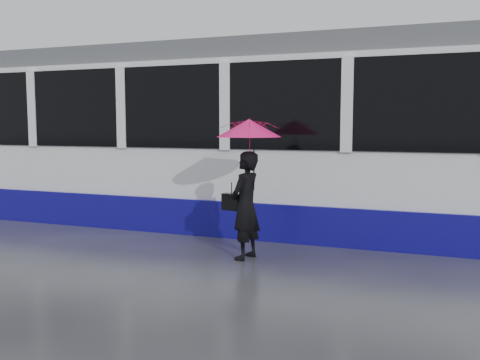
% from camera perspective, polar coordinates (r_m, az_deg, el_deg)
% --- Properties ---
extents(ground, '(90.00, 90.00, 0.00)m').
position_cam_1_polar(ground, '(7.75, -2.11, -8.27)').
color(ground, '#2A2A2E').
rests_on(ground, ground).
extents(rails, '(34.00, 1.51, 0.02)m').
position_cam_1_polar(rails, '(10.04, 3.55, -4.93)').
color(rails, '#3F3D38').
rests_on(rails, ground).
extents(tram, '(26.00, 2.56, 3.35)m').
position_cam_1_polar(tram, '(11.68, -15.28, 4.44)').
color(tram, white).
rests_on(tram, ground).
extents(woman, '(0.46, 0.61, 1.53)m').
position_cam_1_polar(woman, '(7.53, 0.59, -2.73)').
color(woman, black).
rests_on(woman, ground).
extents(umbrella, '(1.04, 1.04, 1.03)m').
position_cam_1_polar(umbrella, '(7.43, 0.96, 4.22)').
color(umbrella, '#FF1572').
rests_on(umbrella, ground).
extents(handbag, '(0.29, 0.16, 0.42)m').
position_cam_1_polar(handbag, '(7.63, -0.90, -2.34)').
color(handbag, black).
rests_on(handbag, ground).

